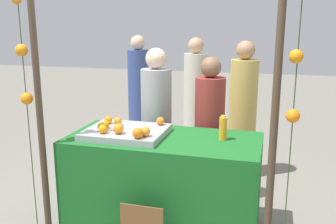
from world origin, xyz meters
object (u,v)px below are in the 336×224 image
(orange_0, at_px, (145,131))
(juice_bottle, at_px, (223,128))
(vendor_right, at_px, (209,136))
(vendor_left, at_px, (156,129))
(orange_1, at_px, (101,126))
(stall_counter, at_px, (164,183))

(orange_0, xyz_separation_m, juice_bottle, (0.62, 0.28, 0.00))
(orange_0, height_order, juice_bottle, juice_bottle)
(orange_0, distance_m, vendor_right, 1.00)
(vendor_left, xyz_separation_m, vendor_right, (0.58, 0.01, -0.04))
(juice_bottle, bearing_deg, orange_0, -156.07)
(orange_0, relative_size, vendor_right, 0.06)
(orange_1, xyz_separation_m, vendor_left, (0.27, 0.79, -0.22))
(stall_counter, relative_size, vendor_right, 1.11)
(orange_0, bearing_deg, juice_bottle, 23.93)
(stall_counter, bearing_deg, juice_bottle, 7.96)
(vendor_left, bearing_deg, orange_1, -108.73)
(juice_bottle, height_order, vendor_right, vendor_right)
(orange_1, xyz_separation_m, vendor_right, (0.85, 0.80, -0.26))
(orange_0, relative_size, vendor_left, 0.05)
(stall_counter, bearing_deg, vendor_right, 65.45)
(stall_counter, height_order, orange_1, orange_1)
(stall_counter, distance_m, orange_1, 0.78)
(orange_0, relative_size, juice_bottle, 0.39)
(juice_bottle, relative_size, vendor_left, 0.13)
(vendor_right, bearing_deg, juice_bottle, -69.91)
(juice_bottle, bearing_deg, stall_counter, -172.04)
(stall_counter, relative_size, orange_1, 23.28)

